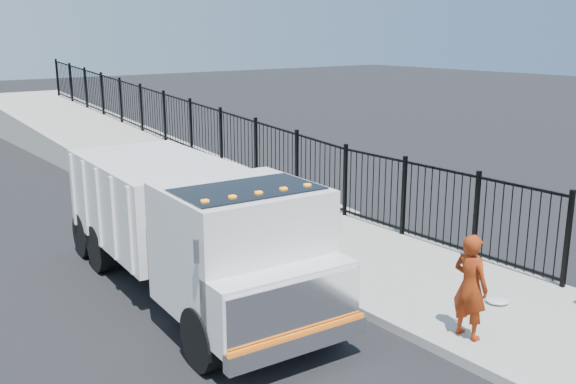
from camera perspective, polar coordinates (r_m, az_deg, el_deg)
ground at (r=11.58m, az=5.28°, el=-9.99°), size 120.00×120.00×0.00m
sidewalk at (r=11.75m, az=19.13°, el=-10.07°), size 3.55×12.00×0.12m
curb at (r=10.32m, az=12.99°, el=-12.99°), size 0.30×12.00×0.16m
ramp at (r=25.94m, az=-15.56°, el=3.12°), size 3.95×24.06×3.19m
iron_fence at (r=22.81m, az=-8.58°, el=4.32°), size 0.10×28.00×1.80m
truck at (r=11.59m, az=-8.64°, el=-2.73°), size 2.81×7.37×2.48m
worker at (r=10.24m, az=15.89°, el=-8.07°), size 0.40×0.60×1.66m
debris at (r=11.89m, az=18.10°, el=-9.12°), size 0.41×0.41×0.10m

